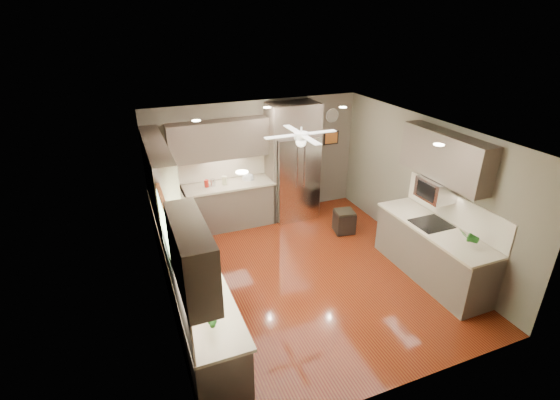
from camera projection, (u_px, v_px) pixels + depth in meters
floor at (305, 274)px, 6.94m from camera, size 5.00×5.00×0.00m
ceiling at (310, 132)px, 5.89m from camera, size 5.00×5.00×0.00m
wall_back at (256, 160)px, 8.52m from camera, size 4.50×0.00×4.50m
wall_front at (409, 304)px, 4.31m from camera, size 4.50×0.00×4.50m
wall_left at (162, 235)px, 5.65m from camera, size 0.00×5.00×5.00m
wall_right at (422, 188)px, 7.18m from camera, size 0.00×5.00×5.00m
canister_a at (206, 183)px, 7.96m from camera, size 0.10×0.10×0.14m
canister_b at (213, 183)px, 8.01m from camera, size 0.11×0.11×0.15m
canister_c at (225, 180)px, 8.08m from camera, size 0.11×0.11×0.17m
soap_bottle at (177, 244)px, 5.82m from camera, size 0.12×0.12×0.21m
potted_plant_left at (212, 316)px, 4.37m from camera, size 0.18×0.14×0.31m
potted_plant_right at (468, 236)px, 5.93m from camera, size 0.21×0.19×0.32m
bowl at (248, 179)px, 8.30m from camera, size 0.31×0.31×0.06m
left_run at (186, 271)px, 6.20m from camera, size 0.65×4.70×1.45m
back_run at (229, 204)px, 8.34m from camera, size 1.85×0.65×1.45m
uppers at (248, 163)px, 6.50m from camera, size 4.50×4.70×0.95m
window at (166, 232)px, 5.11m from camera, size 0.05×1.12×0.92m
sink at (194, 270)px, 5.48m from camera, size 0.50×0.70×0.32m
refrigerator at (293, 164)px, 8.49m from camera, size 1.06×0.75×2.45m
right_run at (432, 251)px, 6.72m from camera, size 0.70×2.20×1.45m
microwave at (436, 189)px, 6.54m from camera, size 0.43×0.55×0.34m
ceiling_fan at (301, 137)px, 6.21m from camera, size 1.18×1.18×0.32m
recessed_lights at (296, 126)px, 6.21m from camera, size 2.84×3.14×0.01m
wall_clock at (332, 115)px, 8.76m from camera, size 0.30×0.03×0.30m
framed_print at (331, 138)px, 8.97m from camera, size 0.36×0.03×0.30m
stool at (344, 221)px, 8.18m from camera, size 0.44×0.44×0.46m
paper_towel at (197, 283)px, 4.94m from camera, size 0.11×0.11×0.28m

